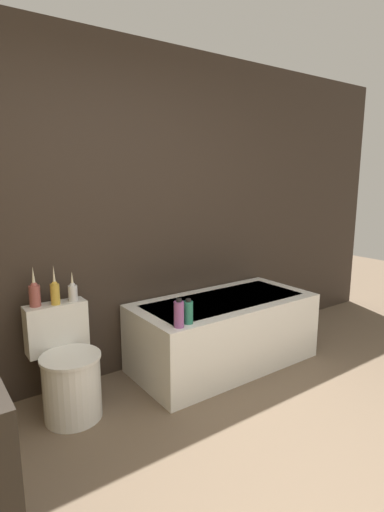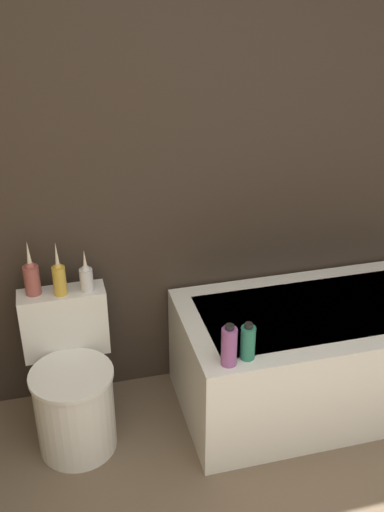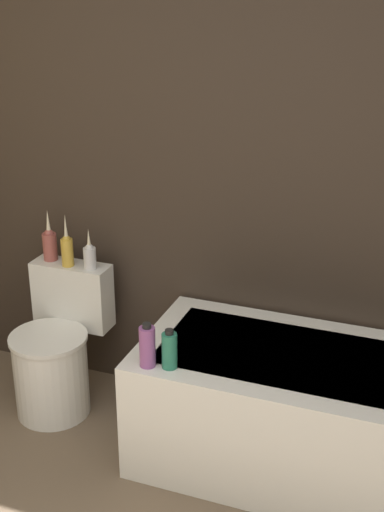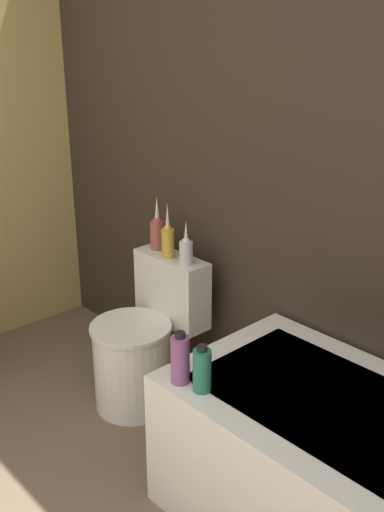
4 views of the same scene
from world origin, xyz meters
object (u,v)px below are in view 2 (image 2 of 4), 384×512
bathtub (329,352)px  toilet (72,387)px  shampoo_bottle_tall (229,346)px  shampoo_bottle_short (248,342)px  vase_bronze (86,277)px  vase_silver (59,277)px  vase_gold (32,276)px

bathtub → toilet: size_ratio=2.14×
shampoo_bottle_tall → toilet: bearing=152.9°
shampoo_bottle_short → vase_bronze: bearing=141.8°
vase_bronze → shampoo_bottle_short: size_ratio=1.19×
bathtub → shampoo_bottle_short: 0.73m
toilet → vase_bronze: bearing=55.4°
toilet → shampoo_bottle_short: bearing=-22.9°
toilet → vase_bronze: 0.54m
vase_silver → bathtub: bearing=-9.2°
bathtub → shampoo_bottle_short: shampoo_bottle_short is taller
bathtub → vase_bronze: vase_bronze is taller
bathtub → toilet: 1.32m
shampoo_bottle_tall → shampoo_bottle_short: bearing=12.4°
shampoo_bottle_tall → shampoo_bottle_short: (0.09, 0.02, -0.01)m
vase_gold → shampoo_bottle_short: size_ratio=1.52×
vase_gold → shampoo_bottle_short: (0.88, -0.53, -0.16)m
shampoo_bottle_short → shampoo_bottle_tall: bearing=-167.6°
vase_silver → shampoo_bottle_short: size_ratio=1.52×
bathtub → vase_bronze: 1.32m
shampoo_bottle_short → vase_silver: bearing=147.0°
vase_bronze → shampoo_bottle_tall: 0.76m
shampoo_bottle_tall → shampoo_bottle_short: shampoo_bottle_tall is taller
toilet → vase_gold: vase_gold is taller
vase_silver → shampoo_bottle_tall: vase_silver is taller
vase_gold → toilet: bearing=-59.6°
toilet → vase_gold: size_ratio=2.66×
toilet → shampoo_bottle_tall: (0.67, -0.34, 0.36)m
vase_bronze → shampoo_bottle_short: 0.82m
vase_silver → vase_gold: bearing=163.0°
toilet → shampoo_bottle_short: 0.89m
vase_bronze → shampoo_bottle_tall: vase_bronze is taller
shampoo_bottle_tall → vase_bronze: bearing=136.3°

